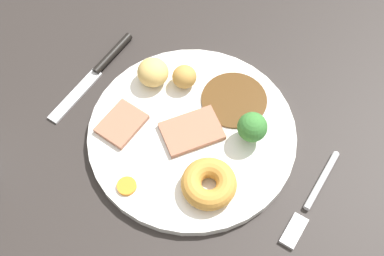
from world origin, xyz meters
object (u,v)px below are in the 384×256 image
at_px(roast_potato_right, 153,72).
at_px(knife, 99,68).
at_px(meat_slice_main, 192,131).
at_px(yorkshire_pudding, 209,184).
at_px(carrot_coin_front, 127,186).
at_px(meat_slice_under, 122,124).
at_px(broccoli_floret, 252,127).
at_px(dinner_plate, 192,134).
at_px(fork, 311,200).
at_px(roast_potato_left, 184,77).

bearing_deg(roast_potato_right, knife, 8.99).
bearing_deg(roast_potato_right, meat_slice_main, 149.54).
xyz_separation_m(yorkshire_pudding, carrot_coin_front, (0.10, 0.05, -0.01)).
height_order(meat_slice_under, carrot_coin_front, meat_slice_under).
relative_size(yorkshire_pudding, roast_potato_right, 1.58).
height_order(yorkshire_pudding, broccoli_floret, broccoli_floret).
relative_size(dinner_plate, knife, 1.57).
bearing_deg(broccoli_floret, carrot_coin_front, 51.38).
bearing_deg(fork, yorkshire_pudding, -63.44).
bearing_deg(meat_slice_under, roast_potato_left, -113.24).
bearing_deg(meat_slice_main, dinner_plate, -78.56).
bearing_deg(roast_potato_left, meat_slice_under, 66.76).
distance_m(roast_potato_right, knife, 0.09).
xyz_separation_m(roast_potato_left, knife, (0.13, 0.03, -0.03)).
bearing_deg(knife, meat_slice_main, 83.64).
bearing_deg(fork, meat_slice_under, -80.82).
distance_m(carrot_coin_front, broccoli_floret, 0.18).
height_order(roast_potato_right, fork, roast_potato_right).
height_order(dinner_plate, meat_slice_main, meat_slice_main).
bearing_deg(roast_potato_left, dinner_plate, 125.04).
xyz_separation_m(broccoli_floret, fork, (-0.11, 0.04, -0.04)).
bearing_deg(yorkshire_pudding, carrot_coin_front, 26.58).
bearing_deg(broccoli_floret, roast_potato_right, -7.96).
relative_size(roast_potato_left, roast_potato_right, 0.77).
distance_m(dinner_plate, roast_potato_left, 0.09).
xyz_separation_m(yorkshire_pudding, roast_potato_right, (0.15, -0.12, 0.01)).
bearing_deg(knife, fork, 87.66).
xyz_separation_m(dinner_plate, meat_slice_main, (-0.00, 0.00, 0.01)).
xyz_separation_m(carrot_coin_front, fork, (-0.22, -0.10, -0.01)).
height_order(meat_slice_under, fork, meat_slice_under).
height_order(dinner_plate, broccoli_floret, broccoli_floret).
bearing_deg(meat_slice_main, broccoli_floret, -158.21).
relative_size(meat_slice_main, roast_potato_left, 2.28).
xyz_separation_m(roast_potato_right, broccoli_floret, (-0.17, 0.02, 0.01)).
bearing_deg(roast_potato_left, broccoli_floret, 162.48).
height_order(roast_potato_left, fork, roast_potato_left).
height_order(carrot_coin_front, fork, carrot_coin_front).
relative_size(roast_potato_left, broccoli_floret, 0.72).
distance_m(meat_slice_under, roast_potato_right, 0.09).
relative_size(yorkshire_pudding, carrot_coin_front, 2.80).
height_order(meat_slice_main, knife, meat_slice_main).
height_order(dinner_plate, roast_potato_right, roast_potato_right).
bearing_deg(knife, yorkshire_pudding, 72.54).
height_order(meat_slice_main, roast_potato_right, roast_potato_right).
distance_m(roast_potato_left, fork, 0.25).
distance_m(carrot_coin_front, knife, 0.21).
bearing_deg(fork, roast_potato_left, -104.88).
bearing_deg(meat_slice_main, fork, 175.62).
bearing_deg(roast_potato_right, broccoli_floret, 172.04).
relative_size(dinner_plate, fork, 1.90).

